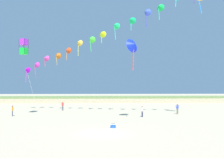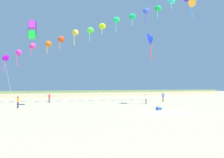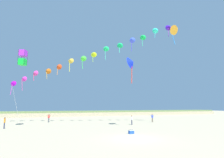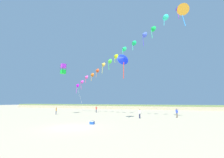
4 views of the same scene
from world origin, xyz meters
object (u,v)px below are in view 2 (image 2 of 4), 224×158
object	(u,v)px
person_near_right	(146,98)
large_kite_high_solo	(191,2)
person_mid_center	(49,97)
beach_cooler	(159,108)
person_far_left	(18,101)
person_near_left	(163,97)
large_kite_mid_trail	(151,38)
large_kite_low_lead	(32,30)

from	to	relation	value
person_near_right	large_kite_high_solo	size ratio (longest dim) A/B	0.42
person_near_right	large_kite_high_solo	xyz separation A→B (m)	(7.62, -2.50, 16.24)
person_near_right	large_kite_high_solo	world-z (taller)	large_kite_high_solo
person_mid_center	beach_cooler	bearing A→B (deg)	-65.72
person_far_left	person_near_left	bearing A→B (deg)	3.36
large_kite_mid_trail	beach_cooler	xyz separation A→B (m)	(-2.86, -5.14, -9.59)
large_kite_low_lead	beach_cooler	xyz separation A→B (m)	(12.88, -10.17, -10.13)
person_mid_center	large_kite_low_lead	distance (m)	13.57
large_kite_high_solo	large_kite_low_lead	bearing A→B (deg)	171.44
person_near_right	large_kite_mid_trail	bearing A→B (deg)	-115.20
person_near_right	large_kite_low_lead	bearing A→B (deg)	175.79
person_near_left	large_kite_mid_trail	distance (m)	13.70
person_mid_center	large_kite_high_solo	world-z (taller)	large_kite_high_solo
person_far_left	beach_cooler	size ratio (longest dim) A/B	2.73
person_mid_center	person_far_left	xyz separation A→B (m)	(-5.99, -8.41, -0.02)
large_kite_mid_trail	beach_cooler	world-z (taller)	large_kite_mid_trail
person_near_left	large_kite_mid_trail	size ratio (longest dim) A/B	0.39
person_near_left	person_near_right	bearing A→B (deg)	-153.06
large_kite_low_lead	large_kite_high_solo	size ratio (longest dim) A/B	0.61
person_far_left	beach_cooler	bearing A→B (deg)	-35.90
large_kite_high_solo	large_kite_mid_trail	bearing A→B (deg)	-172.45
person_far_left	beach_cooler	world-z (taller)	person_far_left
person_near_left	person_mid_center	distance (m)	20.51
person_near_right	large_kite_low_lead	world-z (taller)	large_kite_low_lead
large_kite_low_lead	beach_cooler	world-z (taller)	large_kite_low_lead
large_kite_mid_trail	person_far_left	bearing A→B (deg)	162.82
person_near_right	beach_cooler	distance (m)	10.03
beach_cooler	person_far_left	bearing A→B (deg)	144.10
person_near_right	beach_cooler	bearing A→B (deg)	-117.46
person_mid_center	large_kite_low_lead	size ratio (longest dim) A/B	0.70
large_kite_mid_trail	person_near_left	bearing A→B (deg)	40.95
large_kite_low_lead	large_kite_high_solo	bearing A→B (deg)	-8.56
large_kite_low_lead	large_kite_mid_trail	size ratio (longest dim) A/B	0.54
person_near_left	beach_cooler	world-z (taller)	person_near_left
large_kite_low_lead	large_kite_high_solo	distance (m)	26.30
person_far_left	beach_cooler	distance (m)	17.96
person_near_left	person_mid_center	world-z (taller)	person_near_left
person_far_left	large_kite_high_solo	distance (m)	31.59
large_kite_low_lead	person_far_left	bearing A→B (deg)	167.99
large_kite_low_lead	large_kite_mid_trail	xyz separation A→B (m)	(15.74, -5.03, -0.54)
large_kite_mid_trail	person_near_right	bearing A→B (deg)	64.80
person_near_left	beach_cooler	bearing A→B (deg)	-131.89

